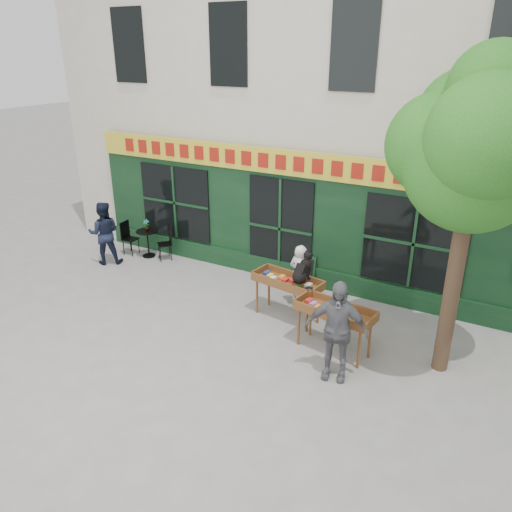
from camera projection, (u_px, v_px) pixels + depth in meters
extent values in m
plane|color=slate|center=(232.00, 318.00, 10.89)|extent=(80.00, 80.00, 0.00)
cube|color=beige|center=(342.00, 65.00, 13.79)|extent=(14.00, 7.00, 10.00)
cube|color=black|center=(282.00, 218.00, 12.22)|extent=(11.00, 0.16, 3.20)
cube|color=gold|center=(281.00, 162.00, 11.58)|extent=(11.00, 0.06, 0.60)
cube|color=maroon|center=(281.00, 162.00, 11.55)|extent=(9.60, 0.03, 0.34)
cube|color=black|center=(280.00, 269.00, 12.66)|extent=(11.00, 0.10, 0.50)
cube|color=black|center=(280.00, 229.00, 12.24)|extent=(1.70, 0.05, 2.50)
cube|color=black|center=(175.00, 203.00, 13.59)|extent=(2.20, 0.05, 2.00)
cube|color=black|center=(414.00, 244.00, 10.73)|extent=(2.20, 0.05, 2.00)
cylinder|color=#382619|center=(454.00, 279.00, 8.52)|extent=(0.28, 0.28, 3.60)
sphere|color=#1D5112|center=(474.00, 163.00, 7.74)|extent=(2.20, 2.20, 2.20)
sphere|color=#1D5112|center=(438.00, 145.00, 8.09)|extent=(1.70, 1.70, 1.70)
sphere|color=#1D5112|center=(490.00, 137.00, 6.97)|extent=(1.80, 1.80, 1.80)
sphere|color=#1D5112|center=(465.00, 118.00, 8.13)|extent=(1.60, 1.60, 1.60)
sphere|color=#1D5112|center=(495.00, 88.00, 7.35)|extent=(1.40, 1.40, 1.40)
cylinder|color=brown|center=(257.00, 296.00, 10.97)|extent=(0.05, 0.05, 0.80)
cylinder|color=brown|center=(307.00, 314.00, 10.23)|extent=(0.05, 0.05, 0.80)
cylinder|color=brown|center=(269.00, 289.00, 11.29)|extent=(0.05, 0.05, 0.80)
cylinder|color=brown|center=(318.00, 306.00, 10.55)|extent=(0.05, 0.05, 0.80)
cube|color=brown|center=(287.00, 284.00, 10.59)|extent=(1.57, 0.81, 0.05)
cube|color=brown|center=(280.00, 285.00, 10.35)|extent=(1.49, 0.28, 0.18)
cube|color=brown|center=(295.00, 276.00, 10.77)|extent=(1.49, 0.28, 0.18)
cube|color=brown|center=(288.00, 281.00, 10.57)|extent=(1.35, 0.60, 0.06)
imported|color=silver|center=(300.00, 276.00, 11.15)|extent=(0.59, 0.43, 1.48)
cylinder|color=brown|center=(299.00, 327.00, 9.77)|extent=(0.05, 0.05, 0.80)
cylinder|color=brown|center=(359.00, 349.00, 9.04)|extent=(0.05, 0.05, 0.80)
cylinder|color=brown|center=(311.00, 318.00, 10.09)|extent=(0.05, 0.05, 0.80)
cylinder|color=brown|center=(370.00, 339.00, 9.36)|extent=(0.05, 0.05, 0.80)
cube|color=brown|center=(335.00, 314.00, 9.40)|extent=(1.57, 0.80, 0.05)
cube|color=brown|center=(327.00, 316.00, 9.16)|extent=(1.49, 0.27, 0.18)
cube|color=brown|center=(342.00, 304.00, 9.58)|extent=(1.49, 0.27, 0.18)
cube|color=brown|center=(335.00, 311.00, 9.38)|extent=(1.35, 0.59, 0.06)
imported|color=#555559|center=(336.00, 330.00, 8.62)|extent=(1.17, 0.67, 1.88)
cylinder|color=black|center=(149.00, 255.00, 14.10)|extent=(0.36, 0.36, 0.03)
cylinder|color=black|center=(148.00, 244.00, 13.96)|extent=(0.04, 0.04, 0.72)
cylinder|color=black|center=(147.00, 231.00, 13.81)|extent=(0.60, 0.60, 0.03)
cube|color=black|center=(130.00, 239.00, 14.09)|extent=(0.37, 0.37, 0.03)
cube|color=black|center=(125.00, 230.00, 14.07)|extent=(0.04, 0.36, 0.50)
cylinder|color=black|center=(132.00, 249.00, 14.00)|extent=(0.02, 0.02, 0.44)
cylinder|color=black|center=(139.00, 246.00, 14.24)|extent=(0.02, 0.02, 0.44)
cylinder|color=black|center=(124.00, 247.00, 14.12)|extent=(0.02, 0.02, 0.44)
cylinder|color=black|center=(131.00, 244.00, 14.37)|extent=(0.02, 0.02, 0.44)
cube|color=black|center=(165.00, 244.00, 13.73)|extent=(0.51, 0.51, 0.03)
cube|color=black|center=(170.00, 235.00, 13.68)|extent=(0.28, 0.27, 0.50)
cylinder|color=black|center=(159.00, 251.00, 13.90)|extent=(0.02, 0.02, 0.44)
cylinder|color=black|center=(161.00, 255.00, 13.64)|extent=(0.02, 0.02, 0.44)
cylinder|color=black|center=(170.00, 249.00, 13.99)|extent=(0.02, 0.02, 0.44)
cylinder|color=black|center=(171.00, 253.00, 13.73)|extent=(0.02, 0.02, 0.44)
imported|color=gray|center=(146.00, 225.00, 13.74)|extent=(0.20, 0.16, 0.33)
imported|color=black|center=(104.00, 233.00, 13.36)|extent=(1.06, 1.02, 1.72)
cube|color=black|center=(304.00, 271.00, 12.19)|extent=(0.57, 0.24, 0.79)
cube|color=black|center=(303.00, 272.00, 12.17)|extent=(0.47, 0.21, 0.65)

